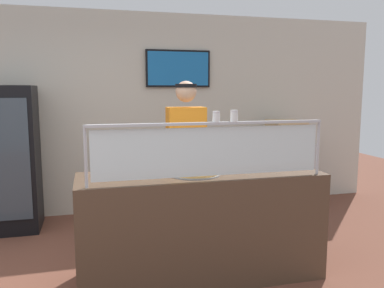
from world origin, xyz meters
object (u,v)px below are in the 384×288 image
pizza_tray (195,173)px  drink_fridge (9,159)px  pizza_server (198,170)px  parmesan_shaker (216,117)px  worker_figure (187,156)px  pizza_box_stack (286,131)px  pepper_flake_shaker (234,117)px

pizza_tray → drink_fridge: drink_fridge is taller
pizza_server → parmesan_shaker: 0.53m
worker_figure → pizza_server: bearing=-95.4°
pizza_server → drink_fridge: 2.56m
worker_figure → pizza_box_stack: size_ratio=3.61×
pizza_tray → pepper_flake_shaker: (0.26, -0.24, 0.49)m
pepper_flake_shaker → pizza_box_stack: bearing=52.2°
parmesan_shaker → worker_figure: size_ratio=0.05×
drink_fridge → pizza_server: bearing=-44.4°
worker_figure → drink_fridge: 2.21m
drink_fridge → worker_figure: bearing=-31.1°
pizza_server → worker_figure: bearing=73.7°
pizza_tray → pepper_flake_shaker: 0.61m
pizza_server → pizza_box_stack: size_ratio=0.57×
pizza_tray → drink_fridge: (-1.80, 1.77, -0.11)m
pizza_tray → pizza_server: (0.02, -0.02, 0.02)m
parmesan_shaker → drink_fridge: (-1.91, 2.01, -0.60)m
worker_figure → parmesan_shaker: bearing=-88.3°
parmesan_shaker → pepper_flake_shaker: 0.15m
drink_fridge → pizza_box_stack: (3.59, -0.04, 0.23)m
pepper_flake_shaker → pizza_box_stack: 2.52m
pizza_server → drink_fridge: drink_fridge is taller
pizza_server → parmesan_shaker: size_ratio=3.26×
parmesan_shaker → drink_fridge: bearing=133.5°
pizza_tray → parmesan_shaker: 0.56m
parmesan_shaker → pepper_flake_shaker: size_ratio=0.92×
pepper_flake_shaker → worker_figure: worker_figure is taller
pizza_server → pepper_flake_shaker: 0.57m
pizza_box_stack → worker_figure: bearing=-147.2°
parmesan_shaker → pizza_box_stack: parmesan_shaker is taller
pizza_server → parmesan_shaker: parmesan_shaker is taller
parmesan_shaker → pepper_flake_shaker: (0.15, -0.00, 0.00)m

